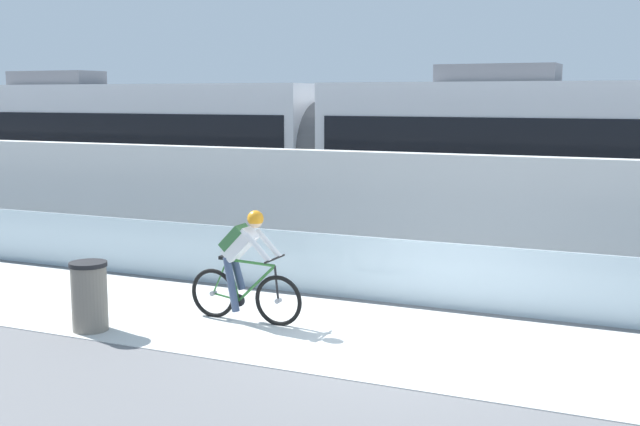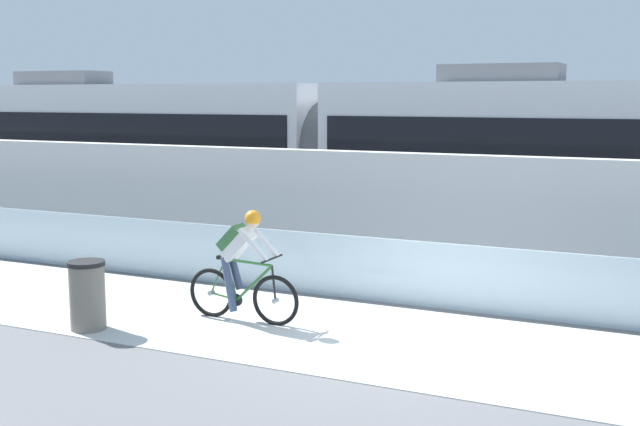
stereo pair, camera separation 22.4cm
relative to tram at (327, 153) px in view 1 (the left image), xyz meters
The scene contains 9 objects.
ground_plane 8.19m from the tram, 59.30° to the right, with size 200.00×200.00×0.00m, color slate.
bike_path_deck 8.19m from the tram, 59.30° to the right, with size 32.00×3.20×0.01m, color silver.
glass_parapet 6.59m from the tram, 50.87° to the right, with size 32.00×0.05×1.00m, color silver.
concrete_barrier_wall 5.24m from the tram, 38.19° to the right, with size 32.00×0.36×2.20m, color silver.
tram_rail_near 4.54m from the tram, 10.00° to the right, with size 32.00×0.08×0.01m, color #595654.
tram_rail_far 4.54m from the tram, 10.00° to the left, with size 32.00×0.08×0.01m, color #595654.
tram is the anchor object (origin of this frame).
cyclist_on_bike 7.14m from the tram, 76.12° to the right, with size 1.77×0.58×1.61m.
trash_bin 8.22m from the tram, 90.08° to the right, with size 0.51×0.51×0.96m.
Camera 1 is at (3.02, -9.55, 3.18)m, focal length 44.47 mm.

